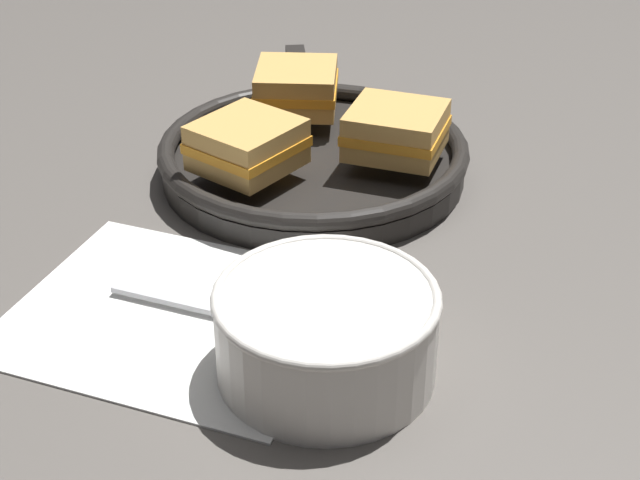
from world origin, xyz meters
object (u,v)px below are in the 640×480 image
Objects in this scene: soup_bowl at (326,328)px; sandwich_far_left at (247,145)px; skillet at (313,157)px; spoon at (229,314)px; sandwich_near_right at (296,87)px; sandwich_near_left at (396,130)px.

sandwich_far_left is at bearing 137.89° from soup_bowl.
soup_bowl is 0.42× the size of skillet.
spoon is 1.26× the size of sandwich_near_right.
sandwich_near_right is 1.22× the size of sandwich_far_left.
sandwich_far_left is (0.04, -0.15, 0.00)m from sandwich_near_right.
sandwich_near_right is (-0.14, 0.32, 0.06)m from spoon.
spoon is at bearing -59.10° from sandwich_far_left.
sandwich_far_left reaches higher than soup_bowl.
sandwich_near_left reaches higher than skillet.
sandwich_near_left is at bearing 78.28° from spoon.
sandwich_near_right is at bearing 164.78° from sandwich_near_left.
skillet is (-0.08, 0.26, 0.01)m from spoon.
sandwich_far_left is (-0.10, 0.17, 0.06)m from spoon.
sandwich_far_left is (-0.02, -0.09, 0.04)m from skillet.
spoon is at bearing -72.37° from skillet.
sandwich_near_left and sandwich_far_left have the same top height.
soup_bowl is 0.31m from sandwich_near_left.
skillet is 3.66× the size of sandwich_near_left.
sandwich_far_left reaches higher than skillet.
spoon is at bearing -90.62° from sandwich_near_left.
spoon is 0.21m from sandwich_far_left.
skillet is at bearing 75.90° from sandwich_far_left.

